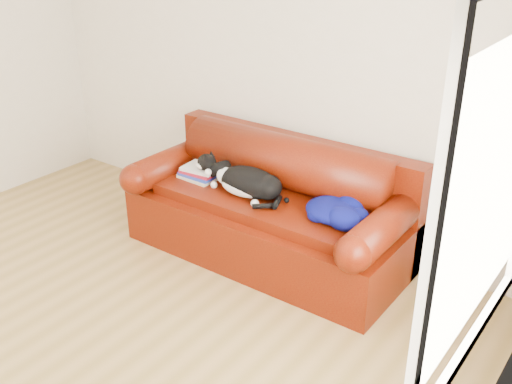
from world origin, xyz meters
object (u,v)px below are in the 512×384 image
at_px(book_stack, 201,172).
at_px(cat, 248,183).
at_px(sofa_base, 267,227).
at_px(blanket, 336,210).

distance_m(book_stack, cat, 0.49).
distance_m(sofa_base, book_stack, 0.68).
relative_size(cat, blanket, 1.46).
xyz_separation_m(sofa_base, book_stack, (-0.60, -0.05, 0.31)).
xyz_separation_m(book_stack, blanket, (1.19, 0.02, 0.02)).
distance_m(sofa_base, blanket, 0.67).
relative_size(book_stack, cat, 0.42).
xyz_separation_m(book_stack, cat, (0.49, -0.04, 0.05)).
bearing_deg(cat, sofa_base, 40.11).
height_order(book_stack, cat, cat).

